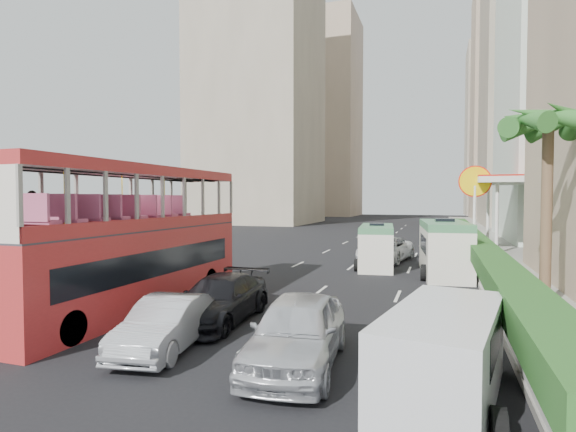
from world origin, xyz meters
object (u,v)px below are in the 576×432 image
at_px(car_black, 220,321).
at_px(minibus_far, 444,248).
at_px(double_decker_bus, 132,237).
at_px(car_silver_lane_b, 297,365).
at_px(panel_van_near, 444,355).
at_px(shell_station, 522,215).
at_px(minibus_near, 377,246).
at_px(panel_van_far, 439,242).
at_px(car_silver_lane_a, 167,349).
at_px(van_asset, 385,261).
at_px(palm_tree, 546,214).

distance_m(car_black, minibus_far, 13.49).
bearing_deg(minibus_far, double_decker_bus, -139.85).
xyz_separation_m(car_silver_lane_b, car_black, (-3.48, 2.80, 0.00)).
relative_size(panel_van_near, shell_station, 0.56).
distance_m(minibus_near, panel_van_far, 7.93).
distance_m(car_silver_lane_b, panel_van_far, 23.25).
distance_m(car_silver_lane_a, panel_van_near, 6.88).
height_order(panel_van_near, shell_station, shell_station).
distance_m(panel_van_far, shell_station, 6.89).
bearing_deg(shell_station, van_asset, -138.12).
distance_m(palm_tree, shell_station, 19.14).
bearing_deg(van_asset, panel_van_near, -70.52).
distance_m(car_silver_lane_a, panel_van_far, 23.99).
bearing_deg(palm_tree, panel_van_far, 102.67).
distance_m(car_silver_lane_a, palm_tree, 12.98).
relative_size(minibus_near, shell_station, 0.67).
distance_m(double_decker_bus, van_asset, 16.87).
bearing_deg(car_black, car_silver_lane_a, -93.50).
relative_size(minibus_far, shell_station, 0.77).
distance_m(van_asset, palm_tree, 13.35).
height_order(car_black, minibus_near, minibus_near).
bearing_deg(double_decker_bus, car_silver_lane_a, -42.74).
xyz_separation_m(van_asset, panel_van_near, (3.32, -19.34, 0.90)).
xyz_separation_m(car_silver_lane_a, car_silver_lane_b, (3.54, 0.02, 0.00)).
height_order(car_silver_lane_b, shell_station, shell_station).
bearing_deg(double_decker_bus, shell_station, 55.18).
distance_m(double_decker_bus, car_silver_lane_a, 5.65).
relative_size(double_decker_bus, panel_van_far, 2.43).
relative_size(car_black, van_asset, 0.91).
height_order(minibus_far, shell_station, shell_station).
relative_size(double_decker_bus, shell_station, 1.38).
bearing_deg(car_black, minibus_far, 57.39).
bearing_deg(car_silver_lane_b, car_silver_lane_a, 174.68).
height_order(double_decker_bus, car_silver_lane_b, double_decker_bus).
distance_m(van_asset, shell_station, 12.19).
bearing_deg(car_silver_lane_b, minibus_far, 71.27).
relative_size(double_decker_bus, van_asset, 2.04).
xyz_separation_m(car_silver_lane_a, palm_tree, (10.09, 7.43, 3.38)).
relative_size(panel_van_far, palm_tree, 0.71).
height_order(palm_tree, shell_station, palm_tree).
bearing_deg(double_decker_bus, car_black, -9.13).
relative_size(car_silver_lane_a, minibus_far, 0.66).
bearing_deg(panel_van_far, palm_tree, -78.38).
distance_m(panel_van_near, palm_tree, 9.25).
bearing_deg(car_silver_lane_a, van_asset, 70.29).
xyz_separation_m(car_silver_lane_b, panel_van_far, (3.04, 23.03, 0.90)).
distance_m(car_black, palm_tree, 11.54).
relative_size(van_asset, minibus_near, 1.00).
distance_m(minibus_near, palm_tree, 11.07).
height_order(double_decker_bus, palm_tree, palm_tree).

